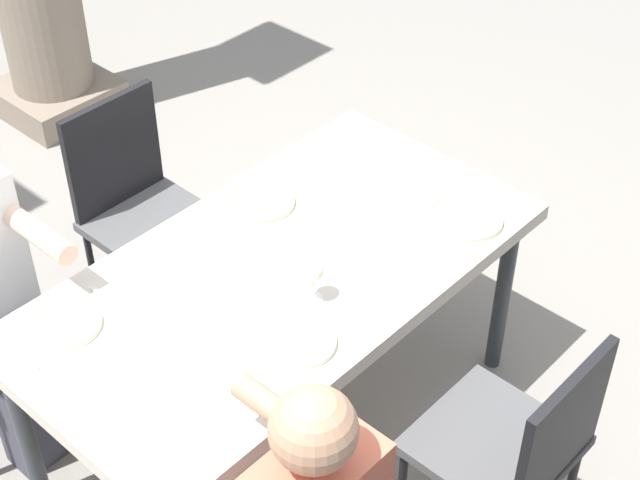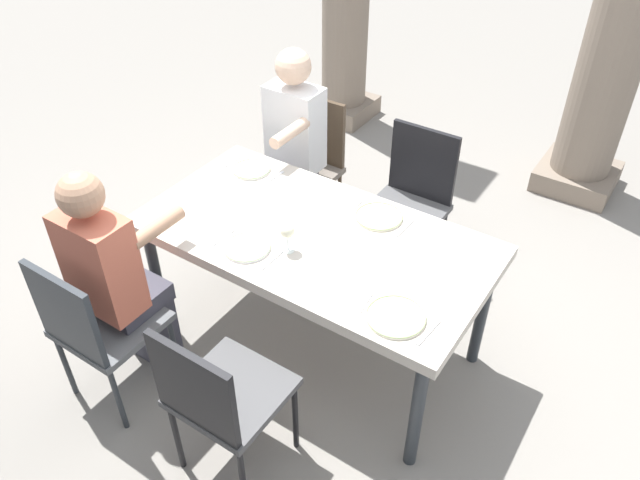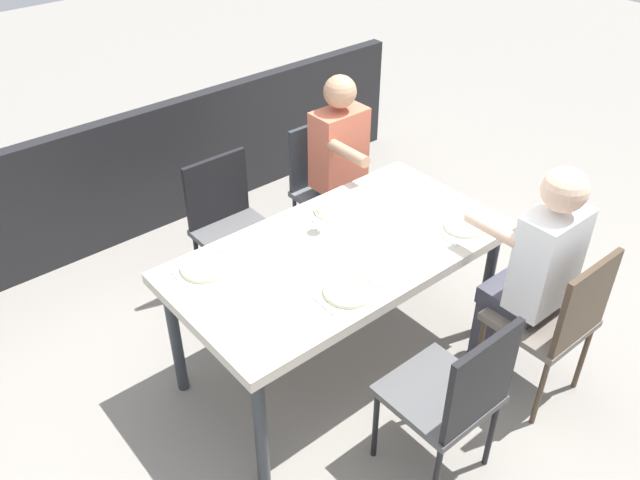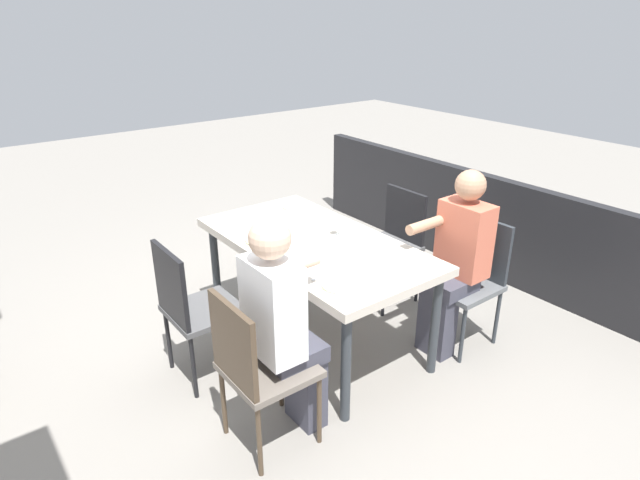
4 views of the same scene
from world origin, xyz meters
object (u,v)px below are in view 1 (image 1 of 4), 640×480
object	(u,v)px
plate_1	(299,341)
chair_mid_south	(518,445)
dining_table	(279,285)
wine_glass_1	(313,272)
plate_2	(260,202)
plate_3	(466,218)
plate_0	(66,325)
chair_mid_north	(138,201)

from	to	relation	value
plate_1	chair_mid_south	bearing A→B (deg)	-62.80
dining_table	wine_glass_1	world-z (taller)	wine_glass_1
plate_1	wine_glass_1	xyz separation A→B (m)	(0.17, 0.10, 0.10)
plate_2	plate_3	world-z (taller)	same
plate_0	plate_2	bearing A→B (deg)	0.37
dining_table	wine_glass_1	bearing A→B (deg)	-99.66
dining_table	chair_mid_south	bearing A→B (deg)	-82.91
plate_1	plate_3	xyz separation A→B (m)	(0.80, -0.01, -0.00)
dining_table	plate_1	size ratio (longest dim) A/B	7.72
plate_1	chair_mid_north	bearing A→B (deg)	75.12
dining_table	plate_1	xyz separation A→B (m)	(-0.20, -0.28, 0.08)
dining_table	wine_glass_1	size ratio (longest dim) A/B	11.36
chair_mid_south	plate_3	world-z (taller)	chair_mid_south
plate_0	wine_glass_1	size ratio (longest dim) A/B	1.40
chair_mid_south	plate_0	distance (m)	1.38
plate_0	chair_mid_south	bearing A→B (deg)	-57.85
dining_table	plate_3	bearing A→B (deg)	-25.67
plate_0	plate_3	world-z (taller)	same
plate_2	plate_3	distance (m)	0.71
plate_0	wine_glass_1	distance (m)	0.75
chair_mid_north	plate_0	bearing A→B (deg)	-140.56
chair_mid_north	chair_mid_south	size ratio (longest dim) A/B	1.03
chair_mid_north	wine_glass_1	size ratio (longest dim) A/B	6.12
dining_table	chair_mid_south	world-z (taller)	chair_mid_south
chair_mid_south	plate_2	bearing A→B (deg)	85.44
chair_mid_north	plate_1	size ratio (longest dim) A/B	4.16
dining_table	plate_2	size ratio (longest dim) A/B	7.21
chair_mid_north	chair_mid_south	distance (m)	1.75
wine_glass_1	chair_mid_north	bearing A→B (deg)	82.51
plate_1	wine_glass_1	distance (m)	0.22
chair_mid_south	plate_1	distance (m)	0.72
dining_table	plate_3	xyz separation A→B (m)	(0.61, -0.29, 0.08)
chair_mid_north	plate_2	world-z (taller)	chair_mid_north
dining_table	plate_2	world-z (taller)	plate_2
plate_3	wine_glass_1	bearing A→B (deg)	169.77
wine_glass_1	plate_3	distance (m)	0.65
plate_2	chair_mid_north	bearing A→B (deg)	98.89
chair_mid_north	plate_3	world-z (taller)	chair_mid_north
dining_table	plate_0	world-z (taller)	plate_0
dining_table	plate_3	distance (m)	0.68
dining_table	plate_0	distance (m)	0.68
plate_1	plate_3	size ratio (longest dim) A/B	0.89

